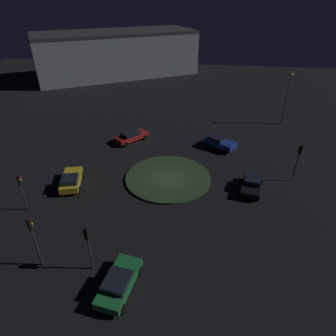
# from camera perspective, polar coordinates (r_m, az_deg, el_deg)

# --- Properties ---
(ground_plane) EXTENTS (114.05, 114.05, 0.00)m
(ground_plane) POSITION_cam_1_polar(r_m,az_deg,el_deg) (31.56, -0.00, -2.03)
(ground_plane) COLOR black
(roundabout_island) EXTENTS (9.23, 9.23, 0.21)m
(roundabout_island) POSITION_cam_1_polar(r_m,az_deg,el_deg) (31.50, -0.00, -1.87)
(roundabout_island) COLOR #2D4228
(roundabout_island) RESTS_ON ground_plane
(car_red) EXTENTS (4.52, 4.17, 1.42)m
(car_red) POSITION_cam_1_polar(r_m,az_deg,el_deg) (39.41, -7.17, 6.24)
(car_red) COLOR red
(car_red) RESTS_ON ground_plane
(car_blue) EXTENTS (3.72, 4.36, 1.49)m
(car_blue) POSITION_cam_1_polar(r_m,az_deg,el_deg) (37.93, 10.09, 5.00)
(car_blue) COLOR #1E38A5
(car_blue) RESTS_ON ground_plane
(car_green) EXTENTS (4.43, 2.50, 1.33)m
(car_green) POSITION_cam_1_polar(r_m,az_deg,el_deg) (21.24, -9.62, -21.28)
(car_green) COLOR #1E7238
(car_green) RESTS_ON ground_plane
(car_black) EXTENTS (4.26, 2.68, 1.36)m
(car_black) POSITION_cam_1_polar(r_m,az_deg,el_deg) (30.63, 16.15, -3.01)
(car_black) COLOR black
(car_black) RESTS_ON ground_plane
(car_yellow) EXTENTS (4.52, 2.97, 1.44)m
(car_yellow) POSITION_cam_1_polar(r_m,az_deg,el_deg) (31.56, -18.48, -2.25)
(car_yellow) COLOR gold
(car_yellow) RESTS_ON ground_plane
(traffic_light_south) EXTENTS (0.32, 0.37, 4.25)m
(traffic_light_south) POSITION_cam_1_polar(r_m,az_deg,el_deg) (32.39, 24.24, 2.10)
(traffic_light_south) COLOR #2D2D2D
(traffic_light_south) RESTS_ON ground_plane
(traffic_light_west) EXTENTS (0.39, 0.35, 3.93)m
(traffic_light_west) POSITION_cam_1_polar(r_m,az_deg,el_deg) (21.24, -15.42, -13.63)
(traffic_light_west) COLOR #2D2D2D
(traffic_light_west) RESTS_ON ground_plane
(traffic_light_northwest) EXTENTS (0.40, 0.37, 4.39)m
(traffic_light_northwest) POSITION_cam_1_polar(r_m,az_deg,el_deg) (22.58, -25.04, -11.63)
(traffic_light_northwest) COLOR #2D2D2D
(traffic_light_northwest) RESTS_ON ground_plane
(traffic_light_northwest_near) EXTENTS (0.37, 0.40, 3.77)m
(traffic_light_northwest_near) POSITION_cam_1_polar(r_m,az_deg,el_deg) (28.82, -26.95, -3.14)
(traffic_light_northwest_near) COLOR #2D2D2D
(traffic_light_northwest_near) RESTS_ON ground_plane
(streetlamp_southeast) EXTENTS (0.52, 0.52, 7.60)m
(streetlamp_southeast) POSITION_cam_1_polar(r_m,az_deg,el_deg) (46.52, 22.49, 13.77)
(streetlamp_southeast) COLOR #4C4C51
(streetlamp_southeast) RESTS_ON ground_plane
(store_building) EXTENTS (30.07, 37.51, 9.60)m
(store_building) POSITION_cam_1_polar(r_m,az_deg,el_deg) (73.41, -10.05, 21.26)
(store_building) COLOR #8C939E
(store_building) RESTS_ON ground_plane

